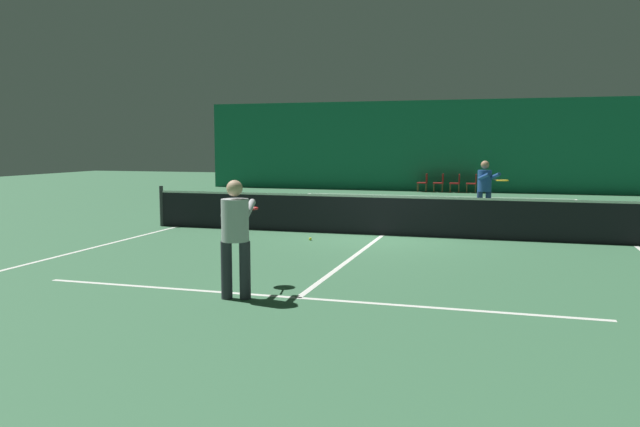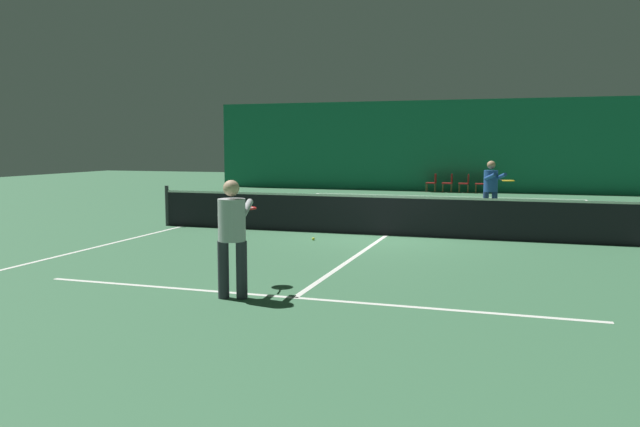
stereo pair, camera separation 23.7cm
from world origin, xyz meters
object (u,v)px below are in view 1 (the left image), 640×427
object	(u,v)px
tennis_ball	(310,239)
courtside_chair_0	(424,181)
player_near	(236,230)
tennis_net	(383,214)
courtside_chair_2	(456,182)
courtside_chair_3	(473,182)
player_far	(485,186)
courtside_chair_1	(440,182)

from	to	relation	value
tennis_ball	courtside_chair_0	bearing A→B (deg)	87.56
player_near	tennis_ball	size ratio (longest dim) A/B	25.30
tennis_net	courtside_chair_2	size ratio (longest dim) A/B	14.29
courtside_chair_3	tennis_net	bearing A→B (deg)	-5.78
player_far	courtside_chair_1	distance (m)	10.74
courtside_chair_3	tennis_ball	xyz separation A→B (m)	(-2.85, -15.38, -0.45)
player_far	courtside_chair_3	world-z (taller)	player_far
tennis_net	courtside_chair_0	xyz separation A→B (m)	(-0.77, 14.12, -0.03)
courtside_chair_2	courtside_chair_3	world-z (taller)	same
player_far	courtside_chair_1	xyz separation A→B (m)	(-2.27, 10.48, -0.51)
player_near	courtside_chair_2	distance (m)	20.83
courtside_chair_0	player_near	bearing A→B (deg)	-0.18
courtside_chair_0	courtside_chair_3	world-z (taller)	same
player_far	courtside_chair_3	bearing A→B (deg)	155.43
tennis_net	tennis_ball	world-z (taller)	tennis_net
courtside_chair_1	courtside_chair_2	world-z (taller)	same
tennis_ball	courtside_chair_3	bearing A→B (deg)	79.50
courtside_chair_2	tennis_net	bearing A→B (deg)	-2.83
tennis_net	tennis_ball	distance (m)	1.96
courtside_chair_0	tennis_ball	distance (m)	15.40
tennis_net	courtside_chair_1	world-z (taller)	tennis_net
courtside_chair_0	courtside_chair_2	size ratio (longest dim) A/B	1.00
player_near	tennis_ball	xyz separation A→B (m)	(-0.59, 5.39, -0.94)
player_near	player_far	xyz separation A→B (m)	(3.07, 10.29, 0.02)
courtside_chair_0	tennis_ball	xyz separation A→B (m)	(-0.66, -15.38, -0.45)
tennis_net	courtside_chair_3	xyz separation A→B (m)	(1.43, 14.12, -0.03)
courtside_chair_2	courtside_chair_3	xyz separation A→B (m)	(0.73, 0.00, 0.00)
tennis_net	tennis_ball	xyz separation A→B (m)	(-1.42, -1.26, -0.48)
player_far	player_near	bearing A→B (deg)	-45.61
player_near	courtside_chair_0	world-z (taller)	player_near
tennis_ball	tennis_net	bearing A→B (deg)	41.56
player_far	courtside_chair_2	world-z (taller)	player_far
tennis_net	courtside_chair_3	world-z (taller)	tennis_net
tennis_ball	player_far	bearing A→B (deg)	53.23
courtside_chair_3	player_far	bearing A→B (deg)	4.43
courtside_chair_0	courtside_chair_3	xyz separation A→B (m)	(2.19, 0.00, 0.00)
courtside_chair_1	courtside_chair_3	world-z (taller)	same
courtside_chair_3	courtside_chair_0	bearing A→B (deg)	-90.00
player_far	courtside_chair_1	size ratio (longest dim) A/B	2.03
courtside_chair_1	tennis_ball	xyz separation A→B (m)	(-1.39, -15.38, -0.45)
player_near	courtside_chair_3	distance (m)	20.90
tennis_ball	player_near	bearing A→B (deg)	-83.73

